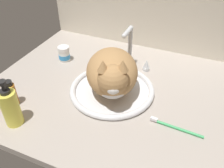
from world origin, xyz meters
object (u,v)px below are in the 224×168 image
sink_basin (112,90)px  amber_bottle (11,94)px  pill_bottle (64,54)px  faucet (129,52)px  cat (112,73)px  toothbrush (175,127)px  soap_pump_bottle (10,107)px

sink_basin → amber_bottle: bearing=-145.7°
pill_bottle → faucet: bearing=12.1°
faucet → cat: cat is taller
faucet → cat: (0.82, -22.06, 2.38)cm
faucet → toothbrush: bearing=-47.0°
faucet → amber_bottle: 53.80cm
faucet → cat: bearing=-87.9°
sink_basin → amber_bottle: (-32.71, -22.33, 4.16)cm
cat → pill_bottle: cat is taller
faucet → toothbrush: faucet is taller
pill_bottle → soap_pump_bottle: bearing=-81.9°
soap_pump_bottle → sink_basin: bearing=49.8°
sink_basin → cat: size_ratio=0.96×
pill_bottle → amber_bottle: bearing=-91.8°
faucet → pill_bottle: 32.70cm
faucet → pill_bottle: (-31.62, -6.79, -4.85)cm
toothbrush → pill_bottle: bearing=158.4°
faucet → cat: 22.20cm
faucet → amber_bottle: faucet is taller
faucet → pill_bottle: bearing=-167.9°
sink_basin → soap_pump_bottle: (-25.42, -30.06, 6.32)cm
soap_pump_bottle → faucet: bearing=63.2°
sink_basin → pill_bottle: size_ratio=4.58×
pill_bottle → sink_basin: bearing=-23.1°
cat → toothbrush: (27.73, -8.53, -10.23)cm
cat → amber_bottle: 39.72cm
cat → pill_bottle: 36.58cm
sink_basin → amber_bottle: size_ratio=3.20×
soap_pump_bottle → cat: bearing=47.1°
faucet → pill_bottle: faucet is taller
cat → toothbrush: size_ratio=1.94×
toothbrush → amber_bottle: bearing=-168.9°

